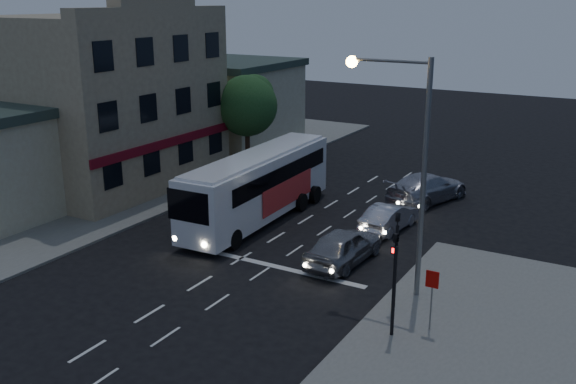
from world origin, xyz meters
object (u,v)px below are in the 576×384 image
Objects in this scene: car_suv at (343,246)px; streetlight at (408,150)px; traffic_signal_side at (395,272)px; regulatory_sign at (432,291)px; street_tree at (247,103)px; tour_bus at (258,184)px; car_sedan_a at (389,217)px; car_sedan_b at (427,188)px; traffic_signal_main at (396,249)px.

streetlight is (3.23, -1.60, 4.94)m from car_suv.
traffic_signal_side is 1.61m from regulatory_sign.
car_suv is at bearing 129.91° from traffic_signal_side.
traffic_signal_side is at bearing -44.50° from street_tree.
car_sedan_a is at bearing 14.47° from tour_bus.
traffic_signal_main is at bearing 120.04° from car_sedan_b.
car_suv is at bearing -27.80° from tour_bus.
street_tree is (-12.32, 11.22, 3.71)m from car_suv.
traffic_signal_side is at bearing -74.30° from streetlight.
car_suv is 1.13× the size of traffic_signal_main.
regulatory_sign is at bearing 145.32° from car_suv.
car_suv is 6.62m from regulatory_sign.
streetlight is (-0.96, 3.40, 3.31)m from traffic_signal_side.
regulatory_sign is 5.18m from streetlight.
traffic_signal_side is at bearing -39.64° from tour_bus.
car_suv is at bearing 93.42° from car_sedan_a.
tour_bus is at bearing 148.37° from regulatory_sign.
car_sedan_a is at bearing 112.47° from traffic_signal_main.
tour_bus is 2.49× the size of car_suv.
car_sedan_b is at bearing 103.25° from traffic_signal_main.
car_sedan_b is at bearing -88.57° from car_suv.
traffic_signal_main reaches higher than tour_bus.
streetlight is (9.47, -4.60, 3.82)m from tour_bus.
street_tree is at bearing 12.95° from car_sedan_b.
traffic_signal_side is (0.70, -1.98, 0.00)m from traffic_signal_main.
street_tree reaches higher than regulatory_sign.
tour_bus is 10.56m from street_tree.
traffic_signal_side is 0.66× the size of street_tree.
car_sedan_a is (6.44, 1.92, -1.24)m from tour_bus.
traffic_signal_main is at bearing 149.16° from regulatory_sign.
car_sedan_a is 10.29m from regulatory_sign.
street_tree is at bearing -39.08° from car_suv.
street_tree is (-15.55, 12.82, -1.23)m from streetlight.
car_suv is at bearing 153.62° from streetlight.
streetlight is 20.19m from street_tree.
car_sedan_b reaches higher than car_sedan_a.
streetlight is at bearing -28.05° from tour_bus.
streetlight reaches higher than tour_bus.
streetlight is at bearing 120.65° from car_sedan_a.
car_suv reaches higher than car_sedan_a.
regulatory_sign is (4.85, -14.41, 0.78)m from car_sedan_b.
streetlight reaches higher than street_tree.
street_tree reaches higher than car_sedan_a.
tour_bus is 13.42m from regulatory_sign.
car_suv is 0.52× the size of streetlight.
traffic_signal_main is at bearing 118.20° from car_sedan_a.
traffic_signal_side is at bearing -70.51° from traffic_signal_main.
car_suv is 1.15× the size of car_sedan_a.
tour_bus is 7.01m from car_suv.
traffic_signal_side reaches higher than tour_bus.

